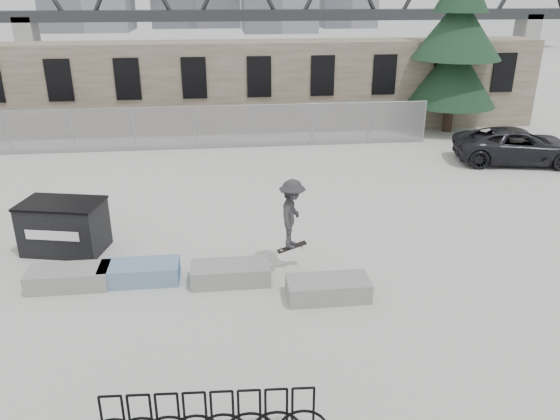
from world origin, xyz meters
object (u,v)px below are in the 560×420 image
object	(u,v)px
planter_far_left	(69,277)
suv	(518,146)
planter_offset	(328,288)
dumpster	(64,226)
bike_rack	(209,414)
skateboarder	(292,214)
planter_center_left	(140,272)
planter_center_right	(231,272)
spruce_tree	(458,35)

from	to	relation	value
planter_far_left	suv	size ratio (longest dim) A/B	0.38
planter_offset	dumpster	xyz separation A→B (m)	(-6.95, 3.43, 0.48)
bike_rack	skateboarder	world-z (taller)	skateboarder
bike_rack	suv	xyz separation A→B (m)	(13.09, 14.09, 0.30)
planter_offset	dumpster	distance (m)	7.77
suv	planter_center_left	bearing A→B (deg)	131.59
planter_offset	bike_rack	distance (m)	5.00
skateboarder	planter_far_left	bearing A→B (deg)	111.01
planter_center_right	skateboarder	xyz separation A→B (m)	(1.65, 0.54, 1.32)
planter_far_left	suv	distance (m)	18.77
planter_center_left	bike_rack	size ratio (longest dim) A/B	0.50
dumpster	skateboarder	distance (m)	6.59
planter_center_left	planter_far_left	bearing A→B (deg)	-177.80
planter_center_left	dumpster	world-z (taller)	dumpster
planter_far_left	skateboarder	bearing A→B (deg)	3.02
planter_offset	suv	bearing A→B (deg)	44.26
planter_center_left	planter_center_right	world-z (taller)	same
dumpster	spruce_tree	bearing A→B (deg)	49.85
planter_center_left	planter_center_right	distance (m)	2.33
planter_far_left	dumpster	distance (m)	2.26
spruce_tree	planter_offset	bearing A→B (deg)	-121.13
planter_offset	spruce_tree	bearing A→B (deg)	58.87
suv	skateboarder	world-z (taller)	skateboarder
dumpster	spruce_tree	distance (m)	20.91
spruce_tree	skateboarder	distance (m)	17.68
planter_far_left	bike_rack	size ratio (longest dim) A/B	0.50
bike_rack	planter_far_left	bearing A→B (deg)	123.26
planter_center_right	dumpster	size ratio (longest dim) A/B	0.80
dumpster	skateboarder	xyz separation A→B (m)	(6.28, -1.84, 0.84)
bike_rack	skateboarder	size ratio (longest dim) A/B	2.02
planter_center_left	suv	bearing A→B (deg)	30.08
planter_far_left	planter_center_left	world-z (taller)	same
planter_offset	planter_center_right	bearing A→B (deg)	155.71
planter_center_right	bike_rack	xyz separation A→B (m)	(-0.52, -5.16, 0.17)
bike_rack	skateboarder	distance (m)	6.21
planter_center_right	spruce_tree	size ratio (longest dim) A/B	0.17
planter_far_left	spruce_tree	size ratio (longest dim) A/B	0.17
planter_far_left	spruce_tree	world-z (taller)	spruce_tree
planter_center_left	bike_rack	world-z (taller)	bike_rack
bike_rack	suv	distance (m)	19.23
planter_center_right	skateboarder	size ratio (longest dim) A/B	1.00
dumpster	suv	size ratio (longest dim) A/B	0.47
planter_far_left	planter_offset	size ratio (longest dim) A/B	1.00
planter_offset	spruce_tree	xyz separation A→B (m)	(9.48, 15.69, 4.57)
suv	planter_offset	bearing A→B (deg)	145.77
planter_offset	bike_rack	xyz separation A→B (m)	(-2.84, -4.11, 0.17)
planter_center_left	suv	size ratio (longest dim) A/B	0.38
suv	skateboarder	bearing A→B (deg)	139.04
planter_offset	spruce_tree	distance (m)	18.89
planter_center_left	dumpster	xyz separation A→B (m)	(-2.31, 2.07, 0.48)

